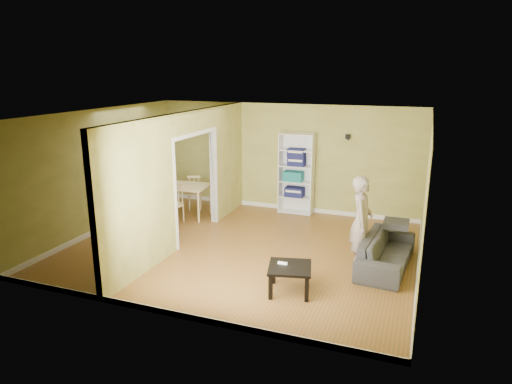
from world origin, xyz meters
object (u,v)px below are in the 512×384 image
at_px(bookshelf, 297,173).
at_px(dining_table, 183,188).
at_px(chair_near, 174,203).
at_px(chair_far, 195,191).
at_px(coffee_table, 290,270).
at_px(person, 362,213).
at_px(sofa, 387,247).
at_px(chair_left, 157,193).

xyz_separation_m(bookshelf, dining_table, (-2.44, -1.22, -0.30)).
relative_size(chair_near, chair_far, 1.03).
xyz_separation_m(coffee_table, chair_near, (-3.41, 2.31, 0.09)).
height_order(dining_table, chair_near, chair_near).
distance_m(person, chair_far, 4.78).
xyz_separation_m(sofa, person, (-0.46, -0.04, 0.58)).
bearing_deg(bookshelf, dining_table, -153.49).
bearing_deg(dining_table, chair_left, -178.46).
bearing_deg(chair_near, chair_left, 158.15).
bearing_deg(chair_left, chair_far, 148.73).
bearing_deg(sofa, person, 99.99).
relative_size(coffee_table, dining_table, 0.54).
height_order(sofa, bookshelf, bookshelf).
bearing_deg(chair_far, person, 131.20).
relative_size(sofa, chair_near, 2.10).
bearing_deg(sofa, dining_table, 79.61).
bearing_deg(chair_far, bookshelf, 169.57).
height_order(dining_table, chair_left, chair_left).
distance_m(sofa, dining_table, 4.98).
height_order(sofa, chair_left, chair_left).
distance_m(sofa, bookshelf, 3.50).
height_order(bookshelf, chair_left, bookshelf).
bearing_deg(chair_far, dining_table, 66.06).
bearing_deg(chair_far, sofa, 133.70).
height_order(bookshelf, chair_near, bookshelf).
bearing_deg(coffee_table, sofa, 49.16).
relative_size(sofa, chair_left, 1.98).
distance_m(bookshelf, chair_near, 2.99).
relative_size(bookshelf, coffee_table, 2.96).
bearing_deg(bookshelf, chair_near, -143.68).
height_order(coffee_table, chair_left, chair_left).
distance_m(sofa, person, 0.74).
distance_m(chair_near, chair_far, 1.13).
distance_m(bookshelf, dining_table, 2.74).
height_order(sofa, chair_near, chair_near).
xyz_separation_m(sofa, chair_far, (-4.80, 1.91, 0.08)).
xyz_separation_m(dining_table, chair_near, (0.06, -0.53, -0.22)).
bearing_deg(chair_near, coffee_table, -22.36).
bearing_deg(dining_table, chair_near, -83.21).
xyz_separation_m(dining_table, chair_far, (-0.01, 0.60, -0.23)).
distance_m(sofa, chair_far, 5.16).
relative_size(person, chair_left, 1.95).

